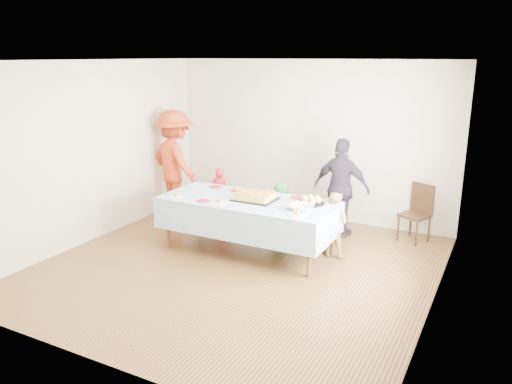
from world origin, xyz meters
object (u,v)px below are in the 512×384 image
party_table (248,203)px  birthday_cake (255,197)px  dining_chair (418,209)px  adult_left (176,163)px

party_table → birthday_cake: bearing=20.3°
dining_chair → party_table: bearing=-119.4°
dining_chair → adult_left: adult_left is taller
birthday_cake → adult_left: (-2.06, 0.92, 0.10)m
dining_chair → adult_left: size_ratio=0.47×
birthday_cake → dining_chair: bearing=38.3°
birthday_cake → adult_left: adult_left is taller
dining_chair → birthday_cake: bearing=-118.6°
dining_chair → adult_left: (-4.04, -0.65, 0.44)m
adult_left → birthday_cake: bearing=177.0°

